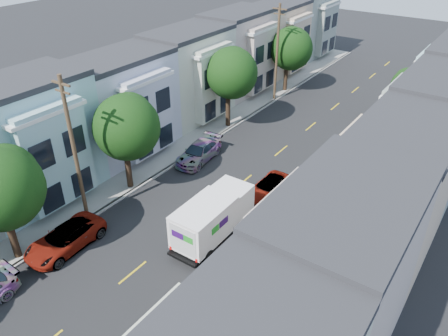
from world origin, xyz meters
The scene contains 23 objects.
ground centered at (0.00, 0.00, 0.00)m, with size 160.00×160.00×0.00m, color black.
road_slab centered at (0.00, 15.00, 0.01)m, with size 12.00×70.00×0.02m, color black.
curb_left centered at (-6.05, 15.00, 0.07)m, with size 0.30×70.00×0.15m, color gray.
curb_right centered at (6.05, 15.00, 0.07)m, with size 0.30×70.00×0.15m, color gray.
sidewalk_left centered at (-7.35, 15.00, 0.07)m, with size 2.60×70.00×0.15m, color gray.
sidewalk_right centered at (7.35, 15.00, 0.07)m, with size 2.60×70.00×0.15m, color gray.
centerline centered at (0.00, 15.00, 0.00)m, with size 0.12×70.00×0.01m, color gold.
townhouse_row_left centered at (-11.15, 15.00, 0.00)m, with size 5.00×70.00×8.50m, color beige.
townhouse_row_right centered at (11.15, 15.00, 0.00)m, with size 5.00×70.00×8.50m, color beige.
tree_b centered at (-6.30, -3.01, 5.11)m, with size 4.70×4.70×7.48m.
tree_c centered at (-6.30, 6.37, 5.12)m, with size 4.70×4.70×7.49m.
tree_d centered at (-6.30, 19.41, 5.39)m, with size 4.70×4.70×7.77m.
tree_e centered at (-6.30, 31.04, 4.95)m, with size 4.70×4.70×7.32m.
tree_far_r centered at (6.89, 28.77, 4.11)m, with size 3.10×3.10×5.71m.
utility_pole_near centered at (-6.30, 2.00, 5.15)m, with size 1.60×0.26×10.00m.
utility_pole_far centered at (-6.30, 28.00, 5.15)m, with size 1.60×0.26×10.00m.
fedex_truck centered at (1.96, 5.27, 1.64)m, with size 2.36×6.12×2.94m.
lead_sedan centered at (2.48, 11.51, 0.61)m, with size 2.03×4.41×1.22m, color black.
parked_left_c centered at (-4.90, -0.79, 0.72)m, with size 2.38×5.15×1.43m, color gray.
parked_left_d centered at (-4.90, 12.69, 0.74)m, with size 2.07×4.92×1.48m, color black.
parked_right_b centered at (4.90, -1.93, 0.61)m, with size 1.44×3.77×1.22m, color silver.
parked_right_c centered at (4.90, 19.57, 0.70)m, with size 1.66×4.33×1.40m, color black.
parked_right_d centered at (4.90, 27.44, 0.74)m, with size 1.57×4.45×1.48m, color #100B3E.
Camera 1 is at (15.01, -12.24, 18.26)m, focal length 35.00 mm.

